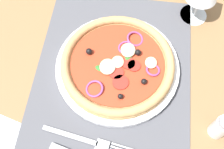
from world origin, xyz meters
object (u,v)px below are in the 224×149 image
at_px(fork, 92,142).
at_px(pepper_shaker, 221,127).
at_px(plate, 117,67).
at_px(pizza, 118,63).

xyz_separation_m(fork, pepper_shaker, (-0.05, 0.24, 0.03)).
distance_m(plate, pepper_shaker, 0.24).
height_order(pizza, fork, pizza).
distance_m(plate, pizza, 0.02).
bearing_deg(plate, pepper_shaker, 61.69).
bearing_deg(fork, pizza, 89.49).
relative_size(fork, pepper_shaker, 2.69).
relative_size(plate, pizza, 1.10).
distance_m(plate, fork, 0.17).
bearing_deg(pizza, fork, -10.00).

